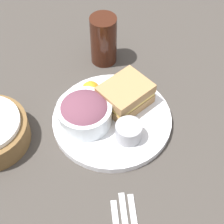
{
  "coord_description": "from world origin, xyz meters",
  "views": [
    {
      "loc": [
        -0.5,
        -0.22,
        0.71
      ],
      "look_at": [
        0.0,
        0.0,
        0.04
      ],
      "focal_mm": 60.0,
      "sensor_mm": 36.0,
      "label": 1
    }
  ],
  "objects_px": {
    "sandwich": "(125,95)",
    "dressing_cup": "(129,131)",
    "salad_bowl": "(84,112)",
    "plate": "(112,119)",
    "drink_glass": "(104,40)"
  },
  "relations": [
    {
      "from": "sandwich",
      "to": "dressing_cup",
      "type": "distance_m",
      "value": 0.1
    },
    {
      "from": "salad_bowl",
      "to": "dressing_cup",
      "type": "xyz_separation_m",
      "value": [
        -0.0,
        -0.11,
        -0.01
      ]
    },
    {
      "from": "sandwich",
      "to": "salad_bowl",
      "type": "xyz_separation_m",
      "value": [
        -0.09,
        0.07,
        0.0
      ]
    },
    {
      "from": "plate",
      "to": "drink_glass",
      "type": "bearing_deg",
      "value": 29.35
    },
    {
      "from": "salad_bowl",
      "to": "drink_glass",
      "type": "height_order",
      "value": "drink_glass"
    },
    {
      "from": "plate",
      "to": "salad_bowl",
      "type": "distance_m",
      "value": 0.07
    },
    {
      "from": "dressing_cup",
      "to": "drink_glass",
      "type": "height_order",
      "value": "drink_glass"
    },
    {
      "from": "sandwich",
      "to": "salad_bowl",
      "type": "distance_m",
      "value": 0.11
    },
    {
      "from": "drink_glass",
      "to": "salad_bowl",
      "type": "bearing_deg",
      "value": -166.78
    },
    {
      "from": "sandwich",
      "to": "dressing_cup",
      "type": "height_order",
      "value": "sandwich"
    },
    {
      "from": "sandwich",
      "to": "salad_bowl",
      "type": "height_order",
      "value": "salad_bowl"
    },
    {
      "from": "drink_glass",
      "to": "plate",
      "type": "bearing_deg",
      "value": -150.65
    },
    {
      "from": "plate",
      "to": "dressing_cup",
      "type": "bearing_deg",
      "value": -122.96
    },
    {
      "from": "dressing_cup",
      "to": "drink_glass",
      "type": "xyz_separation_m",
      "value": [
        0.22,
        0.16,
        0.03
      ]
    },
    {
      "from": "salad_bowl",
      "to": "drink_glass",
      "type": "xyz_separation_m",
      "value": [
        0.22,
        0.05,
        0.02
      ]
    }
  ]
}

